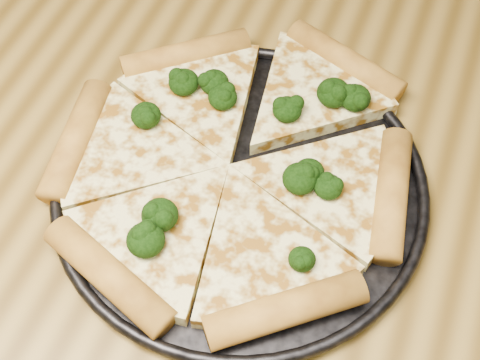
% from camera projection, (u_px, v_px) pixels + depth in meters
% --- Properties ---
extents(dining_table, '(1.20, 0.90, 0.75)m').
position_uv_depth(dining_table, '(132.00, 256.00, 0.67)').
color(dining_table, olive).
rests_on(dining_table, ground).
extents(pizza_pan, '(0.34, 0.34, 0.02)m').
position_uv_depth(pizza_pan, '(240.00, 185.00, 0.60)').
color(pizza_pan, black).
rests_on(pizza_pan, dining_table).
extents(pizza, '(0.33, 0.37, 0.03)m').
position_uv_depth(pizza, '(233.00, 163.00, 0.60)').
color(pizza, '#E6DF8D').
rests_on(pizza, pizza_pan).
extents(broccoli_florets, '(0.21, 0.24, 0.02)m').
position_uv_depth(broccoli_florets, '(249.00, 142.00, 0.60)').
color(broccoli_florets, black).
rests_on(broccoli_florets, pizza).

